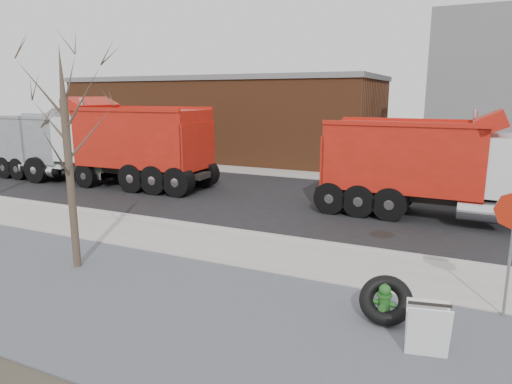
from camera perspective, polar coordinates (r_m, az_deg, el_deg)
The scene contains 14 objects.
ground at distance 12.12m, azimuth -1.54°, elevation -7.67°, with size 120.00×120.00×0.00m, color #383328.
gravel_verge at distance 9.37m, azimuth -11.56°, elevation -13.95°, with size 60.00×5.00×0.03m, color slate.
sidewalk at distance 12.32m, azimuth -1.01°, elevation -7.18°, with size 60.00×2.50×0.06m, color #9E9B93.
curb at distance 13.43m, azimuth 1.47°, elevation -5.44°, with size 60.00×0.15×0.11m, color #9E9B93.
road at distance 17.74m, azimuth 7.71°, elevation -1.37°, with size 60.00×9.40×0.02m, color black.
far_sidewalk at distance 23.12m, azimuth 12.04°, elevation 1.64°, with size 60.00×2.00×0.06m, color #9E9B93.
building_brick at distance 31.15m, azimuth -3.87°, elevation 9.34°, with size 20.20×8.20×5.30m.
bare_tree at distance 11.32m, azimuth -22.66°, elevation 7.13°, with size 3.20×3.20×5.20m.
fire_hydrant at distance 8.83m, azimuth 15.70°, elevation -13.46°, with size 0.42×0.41×0.75m.
truck_tire at distance 8.85m, azimuth 15.92°, elevation -12.87°, with size 1.00×0.91×0.87m.
sandwich_board at distance 7.93m, azimuth 20.67°, elevation -15.80°, with size 0.72×0.53×0.90m.
dump_truck_red_a at distance 16.27m, azimuth 22.07°, elevation 3.19°, with size 8.95×2.64×3.60m.
dump_truck_red_b at distance 21.69m, azimuth -16.57°, elevation 6.03°, with size 9.51×3.04×3.95m.
dump_truck_grey at distance 24.76m, azimuth -24.32°, elevation 5.57°, with size 7.61×2.43×3.45m.
Camera 1 is at (5.18, -10.17, 4.07)m, focal length 32.00 mm.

